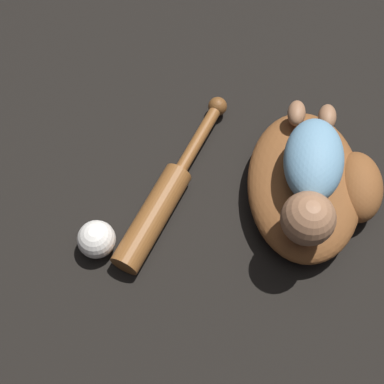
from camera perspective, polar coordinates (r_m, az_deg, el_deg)
The scene contains 5 objects.
ground_plane at distance 1.20m, azimuth 11.93°, elevation 1.91°, with size 6.00×6.00×0.00m, color black.
baseball_glove at distance 1.13m, azimuth 12.59°, elevation 0.84°, with size 0.39×0.33×0.10m.
baby_figure at distance 1.03m, azimuth 12.51°, elevation 1.79°, with size 0.34×0.14×0.10m.
baseball_bat at distance 1.11m, azimuth -2.98°, elevation -0.57°, with size 0.45×0.12×0.06m.
baseball at distance 1.08m, azimuth -10.15°, elevation -4.99°, with size 0.08×0.08×0.08m.
Camera 1 is at (0.62, -0.07, 1.02)m, focal length 50.00 mm.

